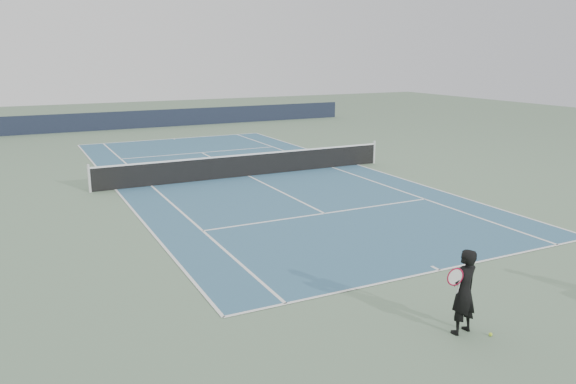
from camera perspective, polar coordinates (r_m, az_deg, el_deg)
name	(u,v)px	position (r m, az deg, el deg)	size (l,w,h in m)	color
ground	(249,176)	(23.80, -4.02, 1.62)	(80.00, 80.00, 0.00)	slate
court_surface	(249,176)	(23.80, -4.02, 1.63)	(10.97, 23.77, 0.01)	#345E7B
tennis_net	(248,164)	(23.70, -4.05, 2.81)	(12.90, 0.10, 1.07)	silver
windscreen_far	(150,119)	(40.62, -13.86, 7.22)	(30.00, 0.25, 1.20)	black
tennis_player	(464,292)	(10.91, 17.40, -9.62)	(0.79, 0.53, 1.64)	black
tennis_ball	(491,334)	(11.28, 19.88, -13.44)	(0.07, 0.07, 0.07)	#BDE22E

